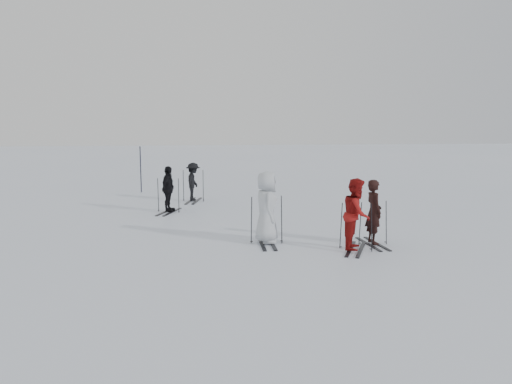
{
  "coord_description": "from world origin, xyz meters",
  "views": [
    {
      "loc": [
        -2.06,
        -14.51,
        3.14
      ],
      "look_at": [
        0.0,
        1.0,
        1.0
      ],
      "focal_mm": 35.0,
      "sensor_mm": 36.0,
      "label": 1
    }
  ],
  "objects_px": {
    "skier_uphill_far": "(193,182)",
    "skier_uphill_left": "(168,190)",
    "skier_red": "(357,215)",
    "piste_marker": "(141,169)",
    "skier_near_dark": "(374,213)",
    "skier_grey": "(267,208)"
  },
  "relations": [
    {
      "from": "skier_grey",
      "to": "piste_marker",
      "type": "relative_size",
      "value": 0.89
    },
    {
      "from": "skier_near_dark",
      "to": "piste_marker",
      "type": "distance_m",
      "value": 13.13
    },
    {
      "from": "skier_red",
      "to": "skier_near_dark",
      "type": "bearing_deg",
      "value": -26.87
    },
    {
      "from": "skier_grey",
      "to": "skier_uphill_far",
      "type": "xyz_separation_m",
      "value": [
        -1.86,
        7.55,
        -0.17
      ]
    },
    {
      "from": "skier_uphill_left",
      "to": "piste_marker",
      "type": "distance_m",
      "value": 5.73
    },
    {
      "from": "skier_grey",
      "to": "skier_uphill_far",
      "type": "relative_size",
      "value": 1.22
    },
    {
      "from": "skier_uphill_left",
      "to": "skier_uphill_far",
      "type": "xyz_separation_m",
      "value": [
        0.91,
        2.46,
        -0.04
      ]
    },
    {
      "from": "skier_uphill_far",
      "to": "piste_marker",
      "type": "relative_size",
      "value": 0.73
    },
    {
      "from": "skier_uphill_left",
      "to": "skier_near_dark",
      "type": "bearing_deg",
      "value": -116.31
    },
    {
      "from": "skier_grey",
      "to": "skier_uphill_left",
      "type": "distance_m",
      "value": 5.79
    },
    {
      "from": "skier_uphill_far",
      "to": "skier_uphill_left",
      "type": "bearing_deg",
      "value": 171.81
    },
    {
      "from": "skier_red",
      "to": "skier_uphill_left",
      "type": "bearing_deg",
      "value": 63.82
    },
    {
      "from": "skier_grey",
      "to": "skier_uphill_left",
      "type": "bearing_deg",
      "value": 30.94
    },
    {
      "from": "skier_uphill_left",
      "to": "skier_uphill_far",
      "type": "bearing_deg",
      "value": -1.13
    },
    {
      "from": "skier_near_dark",
      "to": "piste_marker",
      "type": "xyz_separation_m",
      "value": [
        -6.98,
        11.12,
        0.22
      ]
    },
    {
      "from": "skier_uphill_left",
      "to": "skier_uphill_far",
      "type": "distance_m",
      "value": 2.62
    },
    {
      "from": "skier_grey",
      "to": "skier_uphill_left",
      "type": "relative_size",
      "value": 1.16
    },
    {
      "from": "skier_red",
      "to": "piste_marker",
      "type": "bearing_deg",
      "value": 53.76
    },
    {
      "from": "skier_red",
      "to": "piste_marker",
      "type": "relative_size",
      "value": 0.84
    },
    {
      "from": "skier_uphill_left",
      "to": "skier_grey",
      "type": "bearing_deg",
      "value": -132.42
    },
    {
      "from": "skier_near_dark",
      "to": "skier_red",
      "type": "relative_size",
      "value": 0.95
    },
    {
      "from": "skier_red",
      "to": "skier_grey",
      "type": "xyz_separation_m",
      "value": [
        -2.11,
        0.99,
        0.05
      ]
    }
  ]
}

